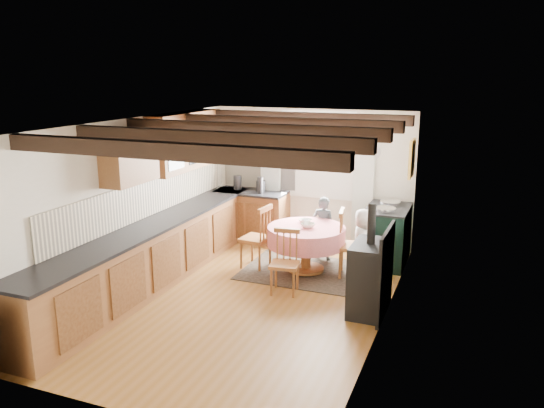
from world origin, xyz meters
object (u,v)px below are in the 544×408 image
at_px(aga_range, 386,235).
at_px(cast_iron_stove, 370,259).
at_px(chair_left, 256,236).
at_px(child_right, 363,243).
at_px(dining_table, 306,249).
at_px(child_far, 323,228).
at_px(chair_right, 353,244).
at_px(chair_near, 285,262).
at_px(cup, 305,223).

relative_size(aga_range, cast_iron_stove, 0.71).
height_order(chair_left, child_right, child_right).
bearing_deg(chair_left, dining_table, 102.42).
height_order(aga_range, child_far, child_far).
bearing_deg(chair_right, chair_left, 86.50).
xyz_separation_m(dining_table, aga_range, (1.08, 0.84, 0.11)).
height_order(chair_right, child_far, child_far).
distance_m(chair_near, chair_right, 1.22).
distance_m(chair_left, child_far, 1.15).
height_order(chair_left, cast_iron_stove, cast_iron_stove).
bearing_deg(cast_iron_stove, chair_near, 170.71).
xyz_separation_m(aga_range, child_right, (-0.22, -0.72, 0.05)).
relative_size(chair_left, child_right, 0.96).
relative_size(chair_right, aga_range, 1.00).
bearing_deg(aga_range, child_far, -168.27).
distance_m(chair_near, chair_left, 1.13).
bearing_deg(cup, cast_iron_stove, -43.10).
bearing_deg(child_far, dining_table, 90.90).
distance_m(chair_right, aga_range, 0.86).
bearing_deg(cup, dining_table, -58.75).
bearing_deg(cast_iron_stove, aga_range, 93.25).
xyz_separation_m(chair_near, cup, (-0.01, 0.95, 0.32)).
height_order(chair_near, chair_right, chair_right).
xyz_separation_m(cast_iron_stove, child_far, (-1.10, 1.73, -0.19)).
relative_size(chair_right, child_right, 0.98).
bearing_deg(dining_table, child_right, 7.86).
relative_size(dining_table, aga_range, 1.16).
relative_size(dining_table, chair_right, 1.16).
height_order(cast_iron_stove, child_far, cast_iron_stove).
bearing_deg(chair_near, child_far, 77.23).
height_order(aga_range, cup, aga_range).
relative_size(child_right, cup, 9.70).
xyz_separation_m(dining_table, child_right, (0.86, 0.12, 0.17)).
distance_m(chair_right, cast_iron_stove, 1.28).
bearing_deg(child_right, aga_range, -23.41).
distance_m(chair_near, child_far, 1.54).
bearing_deg(aga_range, chair_near, -122.54).
bearing_deg(child_right, chair_right, 99.93).
height_order(aga_range, cast_iron_stove, cast_iron_stove).
bearing_deg(child_far, chair_near, 94.67).
distance_m(aga_range, cup, 1.40).
distance_m(chair_left, cup, 0.83).
relative_size(cast_iron_stove, child_far, 1.36).
bearing_deg(chair_near, chair_right, 44.38).
relative_size(dining_table, cup, 10.97).
relative_size(chair_left, cup, 9.29).
height_order(chair_left, aga_range, chair_left).
bearing_deg(chair_right, child_right, -83.39).
xyz_separation_m(dining_table, chair_left, (-0.81, -0.09, 0.15)).
relative_size(aga_range, child_right, 0.97).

